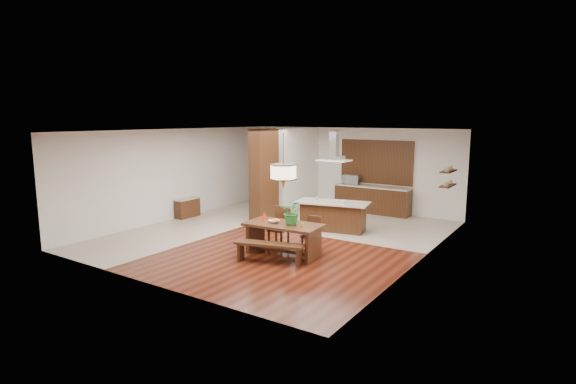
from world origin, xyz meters
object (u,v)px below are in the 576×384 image
Objects in this scene: dining_table at (283,232)px; dining_bench at (269,253)px; microwave at (351,179)px; dining_chair_right at (311,234)px; hallway_console at (187,208)px; range_hood at (334,146)px; island_cup at (343,202)px; fruit_bowl at (274,221)px; dining_chair_left at (279,227)px; kitchen_island at (333,216)px; pendant_lantern at (283,161)px; foliage_plant at (292,212)px.

dining_table reaches higher than dining_bench.
microwave is (-0.95, 5.65, 0.55)m from dining_table.
dining_table is at bearing -128.17° from dining_chair_right.
hallway_console is 0.98× the size of range_hood.
island_cup is 0.22× the size of microwave.
fruit_bowl is 5.74m from microwave.
dining_chair_left is at bearing -99.91° from range_hood.
kitchen_island is (4.82, 1.09, 0.13)m from hallway_console.
pendant_lantern reaches higher than dining_chair_right.
range_hood reaches higher than kitchen_island.
dining_table reaches higher than hallway_console.
dining_chair_left is 5.18m from microwave.
island_cup is at bearing 90.79° from dining_chair_right.
fruit_bowl is (4.69, -1.69, 0.48)m from hallway_console.
pendant_lantern is at bearing -128.17° from dining_chair_right.
foliage_plant reaches higher than island_cup.
kitchen_island is (0.13, 2.77, -0.35)m from fruit_bowl.
dining_chair_right is 6.75× the size of island_cup.
hallway_console is at bearing 160.97° from dining_chair_left.
foliage_plant is 4.58× the size of island_cup.
range_hood reaches higher than fruit_bowl.
dining_chair_left is 0.92m from dining_chair_right.
dining_bench is 2.73× the size of foliage_plant.
dining_chair_left is (-0.50, 0.52, -0.05)m from dining_table.
range_hood is (0.13, 2.78, 1.67)m from fruit_bowl.
dining_chair_right is at bearing -0.32° from dining_chair_left.
kitchen_island is at bearing -90.00° from range_hood.
island_cup is at bearing 86.28° from dining_bench.
dining_chair_left is at bearing 115.05° from dining_bench.
hallway_console is 5.49m from dining_bench.
foliage_plant is at bearing -91.20° from island_cup.
hallway_console is 0.67× the size of pendant_lantern.
dining_table is at bearing -95.78° from island_cup.
pendant_lantern is at bearing 0.00° from dining_table.
range_hood is at bearing 92.78° from dining_bench.
foliage_plant is 5.71m from microwave.
kitchen_island is (-0.11, 2.73, -1.80)m from pendant_lantern.
microwave is at bearing 99.52° from dining_table.
pendant_lantern is 0.59× the size of kitchen_island.
dining_bench is (4.99, -2.30, -0.09)m from hallway_console.
foliage_plant is (5.15, -1.59, 0.74)m from hallway_console.
fruit_bowl is at bearing -104.06° from kitchen_island.
dining_bench is at bearing -69.77° from dining_chair_left.
dining_bench is (0.05, -0.66, -0.33)m from dining_table.
dining_bench is 1.11m from foliage_plant.
dining_table is at bearing -87.64° from range_hood.
range_hood reaches higher than hallway_console.
dining_table is 0.34m from fruit_bowl.
dining_chair_left is 1.77× the size of microwave.
fruit_bowl is at bearing -70.41° from dining_chair_left.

